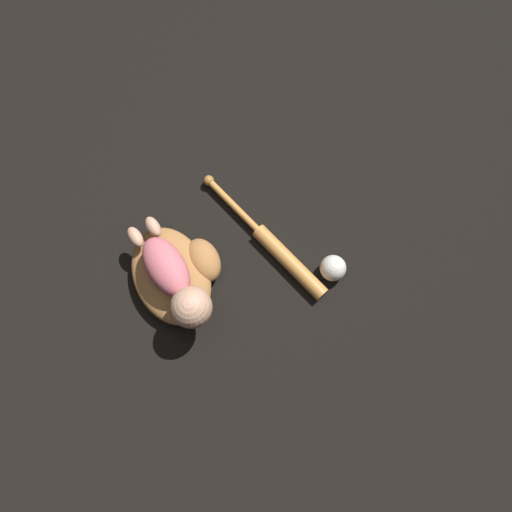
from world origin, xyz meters
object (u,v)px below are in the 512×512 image
(baby_figure, at_px, (175,282))
(baseball, at_px, (333,268))
(baseball_glove, at_px, (176,273))
(baseball_bat, at_px, (277,250))

(baby_figure, bearing_deg, baseball, 65.28)
(baby_figure, xyz_separation_m, baseball, (0.19, 0.41, -0.09))
(baby_figure, height_order, baseball, baby_figure)
(baseball, bearing_deg, baseball_glove, -121.40)
(baby_figure, distance_m, baseball_bat, 0.33)
(baseball, bearing_deg, baseball_bat, -144.33)
(baseball_bat, distance_m, baseball, 0.17)
(baseball_glove, distance_m, baby_figure, 0.10)
(baseball_glove, distance_m, baseball_bat, 0.31)
(baseball_glove, distance_m, baseball, 0.46)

